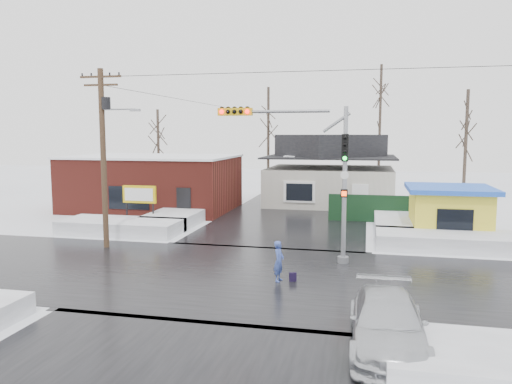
% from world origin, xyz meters
% --- Properties ---
extents(ground, '(120.00, 120.00, 0.00)m').
position_xyz_m(ground, '(0.00, 0.00, 0.00)').
color(ground, white).
rests_on(ground, ground).
extents(road_ns, '(10.00, 120.00, 0.02)m').
position_xyz_m(road_ns, '(0.00, 0.00, 0.01)').
color(road_ns, black).
rests_on(road_ns, ground).
extents(road_ew, '(120.00, 10.00, 0.02)m').
position_xyz_m(road_ew, '(0.00, 0.00, 0.01)').
color(road_ew, black).
rests_on(road_ew, ground).
extents(snowbank_nw, '(7.00, 3.00, 0.80)m').
position_xyz_m(snowbank_nw, '(-9.00, 7.00, 0.40)').
color(snowbank_nw, white).
rests_on(snowbank_nw, ground).
extents(snowbank_ne, '(7.00, 3.00, 0.80)m').
position_xyz_m(snowbank_ne, '(9.00, 7.00, 0.40)').
color(snowbank_ne, white).
rests_on(snowbank_ne, ground).
extents(snowbank_nside_w, '(3.00, 8.00, 0.80)m').
position_xyz_m(snowbank_nside_w, '(-7.00, 12.00, 0.40)').
color(snowbank_nside_w, white).
rests_on(snowbank_nside_w, ground).
extents(snowbank_nside_e, '(3.00, 8.00, 0.80)m').
position_xyz_m(snowbank_nside_e, '(7.00, 12.00, 0.40)').
color(snowbank_nside_e, white).
rests_on(snowbank_nside_e, ground).
extents(traffic_signal, '(6.05, 0.68, 7.00)m').
position_xyz_m(traffic_signal, '(2.43, 2.97, 4.54)').
color(traffic_signal, gray).
rests_on(traffic_signal, ground).
extents(utility_pole, '(3.15, 0.44, 9.00)m').
position_xyz_m(utility_pole, '(-7.93, 3.50, 5.11)').
color(utility_pole, '#382619').
rests_on(utility_pole, ground).
extents(brick_building, '(12.20, 8.20, 4.12)m').
position_xyz_m(brick_building, '(-11.00, 15.99, 2.08)').
color(brick_building, maroon).
rests_on(brick_building, ground).
extents(marquee_sign, '(2.20, 0.21, 2.55)m').
position_xyz_m(marquee_sign, '(-9.00, 9.49, 1.92)').
color(marquee_sign, black).
rests_on(marquee_sign, ground).
extents(house, '(10.40, 8.40, 5.76)m').
position_xyz_m(house, '(2.00, 22.00, 2.62)').
color(house, beige).
rests_on(house, ground).
extents(kiosk, '(4.60, 4.60, 2.88)m').
position_xyz_m(kiosk, '(9.50, 9.99, 1.46)').
color(kiosk, yellow).
rests_on(kiosk, ground).
extents(fence, '(8.00, 0.12, 1.80)m').
position_xyz_m(fence, '(6.50, 14.00, 0.90)').
color(fence, black).
rests_on(fence, ground).
extents(tree_far_left, '(3.00, 3.00, 10.00)m').
position_xyz_m(tree_far_left, '(-4.00, 26.00, 7.95)').
color(tree_far_left, '#332821').
rests_on(tree_far_left, ground).
extents(tree_far_mid, '(3.00, 3.00, 12.00)m').
position_xyz_m(tree_far_mid, '(6.00, 28.00, 9.54)').
color(tree_far_mid, '#332821').
rests_on(tree_far_mid, ground).
extents(tree_far_right, '(3.00, 3.00, 9.00)m').
position_xyz_m(tree_far_right, '(12.00, 20.00, 7.16)').
color(tree_far_right, '#332821').
rests_on(tree_far_right, ground).
extents(tree_far_west, '(3.00, 3.00, 8.00)m').
position_xyz_m(tree_far_west, '(-14.00, 24.00, 6.36)').
color(tree_far_west, '#332821').
rests_on(tree_far_west, ground).
extents(pedestrian, '(0.48, 0.64, 1.61)m').
position_xyz_m(pedestrian, '(1.66, -0.38, 0.81)').
color(pedestrian, '#3B51A7').
rests_on(pedestrian, ground).
extents(car, '(2.09, 4.94, 1.42)m').
position_xyz_m(car, '(5.60, -5.87, 0.71)').
color(car, silver).
rests_on(car, ground).
extents(shopping_bag, '(0.30, 0.22, 0.35)m').
position_xyz_m(shopping_bag, '(2.20, -0.32, 0.17)').
color(shopping_bag, black).
rests_on(shopping_bag, ground).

